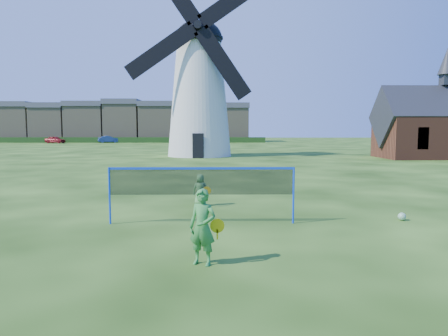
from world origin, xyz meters
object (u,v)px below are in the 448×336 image
Objects in this scene: car_left at (55,140)px; windmill at (199,89)px; car_right at (109,139)px; player_boy at (200,190)px; badminton_net at (202,182)px; play_ball at (402,217)px; chapel at (444,127)px; player_girl at (203,227)px.

windmill is at bearing -126.13° from car_left.
player_boy is at bearing 176.78° from car_right.
badminton_net is 22.95× the size of play_ball.
chapel is at bearing -7.77° from windmill.
car_right reaches higher than car_left.
car_right is (-19.93, 68.84, -0.10)m from player_girl.
car_left reaches higher than player_boy.
windmill reaches higher than car_right.
car_right is at bearing -56.70° from car_left.
windmill is 4.94× the size of car_left.
play_ball is (5.65, 0.30, -1.03)m from badminton_net.
player_girl is 71.66m from car_right.
windmill is at bearing 92.60° from badminton_net.
player_boy is at bearing -138.86° from car_left.
windmill reaches higher than badminton_net.
chapel reaches higher than badminton_net.
chapel reaches higher than car_right.
chapel is 2.97× the size of car_right.
car_left is (-34.22, 62.38, 0.51)m from play_ball.
play_ball is at bearing 56.40° from player_girl.
car_right is at bearing 111.32° from play_ball.
player_boy is at bearing 115.28° from player_girl.
windmill is at bearing 172.23° from chapel.
windmill is 31.70m from player_girl.
chapel is 61.92m from car_left.
badminton_net is (-20.39, -24.83, -1.57)m from chapel.
player_girl is 5.99m from player_boy.
windmill is 4.70× the size of car_right.
car_right is at bearing 134.69° from chapel.
badminton_net is 1.39× the size of car_left.
player_boy is 6.24m from play_ball.
badminton_net is 2.65m from player_boy.
badminton_net is at bearing 114.92° from player_girl.
player_boy is (-0.29, 5.98, -0.19)m from player_girl.
play_ball is at bearing -179.25° from car_right.
windmill reaches higher than player_girl.
badminton_net reaches higher than player_boy.
player_boy is (1.12, -25.20, -5.74)m from windmill.
player_boy reaches higher than play_ball.
play_ball is at bearing 3.01° from badminton_net.
car_right is at bearing 106.82° from badminton_net.
chapel is 30.35m from player_boy.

